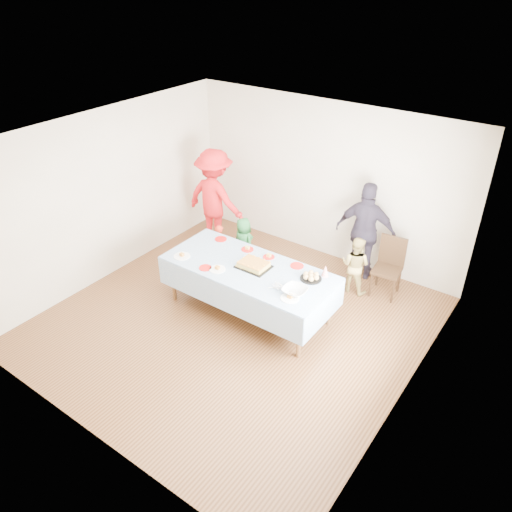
{
  "coord_description": "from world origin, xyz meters",
  "views": [
    {
      "loc": [
        3.58,
        -4.48,
        4.59
      ],
      "look_at": [
        0.16,
        0.3,
        1.03
      ],
      "focal_mm": 35.0,
      "sensor_mm": 36.0,
      "label": 1
    }
  ],
  "objects_px": {
    "birthday_cake": "(254,265)",
    "dining_chair": "(389,263)",
    "party_table": "(248,270)",
    "adult_left": "(215,199)"
  },
  "relations": [
    {
      "from": "birthday_cake",
      "to": "dining_chair",
      "type": "distance_m",
      "value": 2.17
    },
    {
      "from": "dining_chair",
      "to": "adult_left",
      "type": "xyz_separation_m",
      "value": [
        -3.17,
        -0.35,
        0.37
      ]
    },
    {
      "from": "party_table",
      "to": "dining_chair",
      "type": "height_order",
      "value": "dining_chair"
    },
    {
      "from": "birthday_cake",
      "to": "dining_chair",
      "type": "relative_size",
      "value": 0.49
    },
    {
      "from": "birthday_cake",
      "to": "dining_chair",
      "type": "bearing_deg",
      "value": 49.47
    },
    {
      "from": "birthday_cake",
      "to": "adult_left",
      "type": "bearing_deg",
      "value": 144.04
    },
    {
      "from": "adult_left",
      "to": "birthday_cake",
      "type": "bearing_deg",
      "value": 143.3
    },
    {
      "from": "dining_chair",
      "to": "birthday_cake",
      "type": "bearing_deg",
      "value": -136.49
    },
    {
      "from": "party_table",
      "to": "dining_chair",
      "type": "bearing_deg",
      "value": 49.03
    },
    {
      "from": "party_table",
      "to": "adult_left",
      "type": "bearing_deg",
      "value": 142.17
    }
  ]
}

